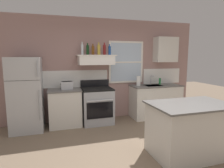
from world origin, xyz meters
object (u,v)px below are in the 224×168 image
Objects in this scene: bottle_clear_tall at (82,49)px; bottle_dark_green_wine at (88,50)px; bottle_amber_wine at (93,50)px; dish_soap_bottle at (160,81)px; bottle_red_label_wine at (104,50)px; toaster at (67,85)px; refrigerator at (26,95)px; bottle_blue_liqueur at (110,50)px; paper_towel_roll at (138,81)px; kitchen_island at (190,129)px; stove_range at (97,105)px; bottle_champagne_gold_foil at (99,50)px.

bottle_clear_tall is 0.13m from bottle_dark_green_wine.
dish_soap_bottle is (1.95, 0.05, -0.86)m from bottle_amber_wine.
bottle_clear_tall is 0.26m from bottle_amber_wine.
bottle_amber_wine is at bearing 173.71° from bottle_red_label_wine.
bottle_amber_wine is (0.26, -0.06, -0.02)m from bottle_clear_tall.
toaster is 1.10× the size of bottle_amber_wine.
refrigerator is 2.13m from bottle_red_label_wine.
bottle_blue_liqueur is (0.42, -0.05, 0.00)m from bottle_amber_wine.
paper_towel_roll is at bearing -4.08° from bottle_clear_tall.
bottle_red_label_wine is 2.69m from kitchen_island.
bottle_clear_tall is at bearing 7.22° from refrigerator.
stove_range is 1.43m from bottle_red_label_wine.
refrigerator is 1.88m from bottle_amber_wine.
toaster reaches higher than kitchen_island.
bottle_dark_green_wine is (-0.20, 0.13, 1.40)m from stove_range.
bottle_red_label_wine is 1.26m from paper_towel_roll.
dish_soap_bottle is (1.88, 0.14, 0.54)m from stove_range.
bottle_blue_liqueur reaches higher than stove_range.
bottle_dark_green_wine is 2.25m from dish_soap_bottle.
bottle_red_label_wine reaches higher than toaster.
paper_towel_roll reaches higher than dish_soap_bottle.
bottle_dark_green_wine is 1.62× the size of dish_soap_bottle.
kitchen_island is (1.21, -2.01, -0.01)m from stove_range.
refrigerator is 5.53× the size of bottle_champagne_gold_foil.
paper_towel_roll is 0.19× the size of kitchen_island.
kitchen_island is (1.41, -2.14, -1.41)m from bottle_dark_green_wine.
paper_towel_roll is at bearing -0.14° from bottle_blue_liqueur.
stove_range is 3.56× the size of bottle_red_label_wine.
bottle_dark_green_wine is (1.45, 0.15, 1.02)m from refrigerator.
bottle_blue_liqueur is at bearing -9.64° from bottle_dark_green_wine.
bottle_clear_tall is at bearing 156.58° from stove_range.
toaster is 0.93× the size of bottle_clear_tall.
bottle_dark_green_wine reaches higher than kitchen_island.
bottle_amber_wine is 0.19× the size of kitchen_island.
toaster is at bearing 177.66° from bottle_champagne_gold_foil.
bottle_clear_tall is 1.71m from paper_towel_roll.
bottle_blue_liqueur is 1.01× the size of paper_towel_roll.
bottle_clear_tall is 0.55m from bottle_red_label_wine.
bottle_dark_green_wine reaches higher than toaster.
refrigerator is 2.82m from paper_towel_roll.
paper_towel_roll is (0.82, -0.00, -0.81)m from bottle_blue_liqueur.
bottle_champagne_gold_foil is 1.12× the size of bottle_blue_liqueur.
bottle_amber_wine is (-0.07, 0.09, 1.39)m from stove_range.
bottle_red_label_wine is at bearing 173.18° from bottle_blue_liqueur.
refrigerator is 5.80× the size of bottle_dark_green_wine.
bottle_clear_tall is at bearing 167.48° from bottle_amber_wine.
bottle_dark_green_wine is 0.21× the size of kitchen_island.
refrigerator is 1.21× the size of kitchen_island.
refrigerator is at bearing -176.02° from bottle_amber_wine.
bottle_amber_wine is 0.15m from bottle_champagne_gold_foil.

